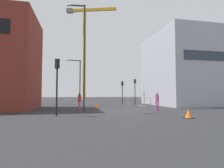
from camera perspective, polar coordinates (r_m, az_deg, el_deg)
ground at (r=16.78m, az=3.66°, el=-8.53°), size 160.00×160.00×0.00m
office_block at (r=30.26m, az=24.76°, el=3.84°), size 13.43×11.03×10.20m
construction_crane at (r=54.28m, az=-8.39°, el=13.01°), size 14.04×5.12×26.25m
streetlamp_tall at (r=16.21m, az=-9.11°, el=10.25°), size 1.63×0.32×9.35m
streetlamp_short at (r=26.55m, az=-10.55°, el=1.96°), size 2.17×0.59×6.43m
traffic_light_island at (r=29.91m, az=3.23°, el=-1.42°), size 0.38×0.36×3.64m
traffic_light_corner at (r=30.36m, az=7.16°, el=-0.98°), size 0.36×0.37×4.03m
traffic_light_median at (r=13.89m, az=-16.71°, el=1.90°), size 0.36×0.38×4.13m
pedestrian_walking at (r=19.39m, az=-10.04°, el=-4.84°), size 0.34×0.34×1.69m
pedestrian_waiting at (r=17.85m, az=13.79°, el=-4.88°), size 0.34×0.34×1.73m
safety_barrier_left_run at (r=23.58m, az=9.13°, el=-5.56°), size 0.23×1.97×1.08m
safety_barrier_mid_span at (r=26.30m, az=5.15°, el=-5.33°), size 0.26×2.07×1.08m
safety_barrier_front at (r=28.72m, az=-13.48°, el=-5.07°), size 2.04×0.10×1.08m
safety_barrier_rear at (r=28.10m, az=11.79°, el=-5.14°), size 1.95×0.12×1.08m
traffic_cone_by_barrier at (r=19.79m, az=-4.83°, el=-6.83°), size 0.63×0.63×0.64m
traffic_cone_striped at (r=13.16m, az=22.67°, el=-8.58°), size 0.59×0.59×0.60m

